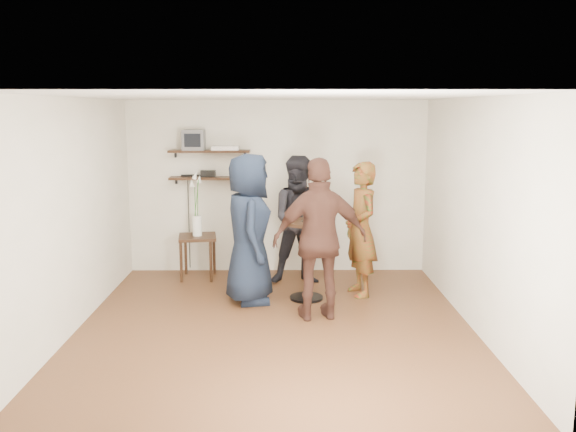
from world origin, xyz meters
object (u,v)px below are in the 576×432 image
object	(u,v)px
drinks_table	(307,249)
person_dark	(301,220)
side_table	(198,243)
person_navy	(249,229)
dvd_deck	(225,148)
radio	(208,174)
person_plaid	(361,229)
person_brown	(320,239)
crt_monitor	(194,140)

from	to	relation	value
drinks_table	person_dark	xyz separation A→B (m)	(-0.05, 0.75, 0.24)
side_table	drinks_table	distance (m)	1.87
side_table	person_dark	xyz separation A→B (m)	(1.51, -0.26, 0.38)
drinks_table	person_navy	world-z (taller)	person_navy
dvd_deck	person_dark	bearing A→B (deg)	-27.43
radio	person_plaid	distance (m)	2.51
drinks_table	person_brown	world-z (taller)	person_brown
person_plaid	radio	bearing A→B (deg)	-132.69
person_navy	crt_monitor	bearing A→B (deg)	24.09
dvd_deck	person_brown	bearing A→B (deg)	-58.04
dvd_deck	person_dark	size ratio (longest dim) A/B	0.22
crt_monitor	person_brown	world-z (taller)	crt_monitor
person_plaid	person_dark	bearing A→B (deg)	-140.57
crt_monitor	person_brown	bearing A→B (deg)	-49.69
person_dark	dvd_deck	bearing A→B (deg)	148.80
person_plaid	side_table	bearing A→B (deg)	-124.56
side_table	person_navy	size ratio (longest dim) A/B	0.33
crt_monitor	drinks_table	size ratio (longest dim) A/B	0.31
person_dark	person_navy	distance (m)	1.10
crt_monitor	side_table	distance (m)	1.52
side_table	person_plaid	size ratio (longest dim) A/B	0.36
drinks_table	person_navy	distance (m)	0.81
drinks_table	person_navy	size ratio (longest dim) A/B	0.54
crt_monitor	person_brown	distance (m)	2.91
radio	side_table	size ratio (longest dim) A/B	0.34
person_brown	person_dark	bearing A→B (deg)	-93.05
radio	crt_monitor	bearing A→B (deg)	180.00
radio	drinks_table	world-z (taller)	radio
person_plaid	person_brown	bearing A→B (deg)	-47.52
crt_monitor	radio	world-z (taller)	crt_monitor
drinks_table	person_brown	xyz separation A→B (m)	(0.13, -0.74, 0.29)
crt_monitor	person_plaid	xyz separation A→B (m)	(2.35, -1.13, -1.12)
crt_monitor	radio	size ratio (longest dim) A/B	1.45
person_plaid	person_dark	world-z (taller)	person_dark
radio	dvd_deck	bearing A→B (deg)	0.00
drinks_table	person_plaid	bearing A→B (deg)	14.92
person_plaid	person_brown	size ratio (longest dim) A/B	0.93
person_dark	crt_monitor	bearing A→B (deg)	156.12
person_dark	person_brown	size ratio (longest dim) A/B	0.95
crt_monitor	person_navy	size ratio (longest dim) A/B	0.17
person_plaid	person_brown	world-z (taller)	person_brown
person_navy	person_plaid	bearing A→B (deg)	-86.33
drinks_table	person_dark	world-z (taller)	person_dark
radio	person_navy	distance (m)	1.67
crt_monitor	dvd_deck	size ratio (longest dim) A/B	0.80
person_dark	person_navy	bearing A→B (deg)	-133.09
radio	person_brown	distance (m)	2.64
drinks_table	person_dark	distance (m)	0.79
dvd_deck	person_navy	size ratio (longest dim) A/B	0.21
drinks_table	person_navy	xyz separation A→B (m)	(-0.74, -0.10, 0.29)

